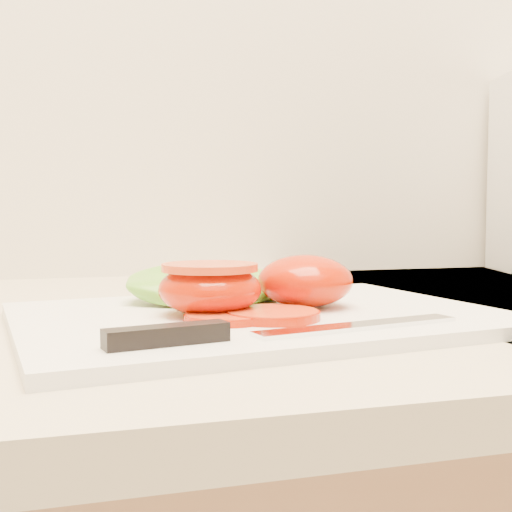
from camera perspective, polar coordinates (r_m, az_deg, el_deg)
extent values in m
cube|color=beige|center=(0.62, -4.33, -6.03)|extent=(3.92, 0.65, 0.03)
cube|color=white|center=(0.53, 0.30, -5.49)|extent=(0.42, 0.33, 0.01)
ellipsoid|color=#BC1D00|center=(0.55, 4.39, -2.21)|extent=(0.08, 0.08, 0.05)
ellipsoid|color=#BC1D00|center=(0.51, -4.11, -2.96)|extent=(0.08, 0.08, 0.04)
cylinder|color=red|center=(0.51, -4.12, -1.00)|extent=(0.08, 0.08, 0.01)
cylinder|color=#DF501E|center=(0.49, 1.51, -5.24)|extent=(0.07, 0.07, 0.01)
cylinder|color=#DF501E|center=(0.48, -2.64, -5.44)|extent=(0.06, 0.06, 0.01)
ellipsoid|color=#70B930|center=(0.59, -4.27, -2.56)|extent=(0.17, 0.13, 0.03)
ellipsoid|color=#70B930|center=(0.62, -0.23, -2.59)|extent=(0.12, 0.10, 0.02)
cube|color=silver|center=(0.46, 9.13, -6.16)|extent=(0.16, 0.05, 0.00)
cube|color=black|center=(0.40, -7.92, -6.98)|extent=(0.08, 0.03, 0.01)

